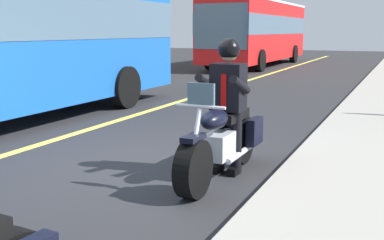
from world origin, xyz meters
The scene contains 5 objects.
ground_plane centered at (0.00, 0.00, 0.00)m, with size 80.00×80.00×0.00m, color #28282B.
lane_center_stripe centered at (0.00, -2.00, 0.01)m, with size 60.00×0.16×0.01m, color #E5DB4C.
motorcycle_main centered at (-0.03, 1.30, 0.45)m, with size 2.21×0.60×1.26m.
rider_main centered at (-0.21, 1.30, 1.04)m, with size 0.62×0.55×1.74m.
bus_far centered at (-18.78, -3.91, 1.87)m, with size 11.05×2.70×3.30m.
Camera 1 is at (5.34, 3.35, 1.83)m, focal length 43.83 mm.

